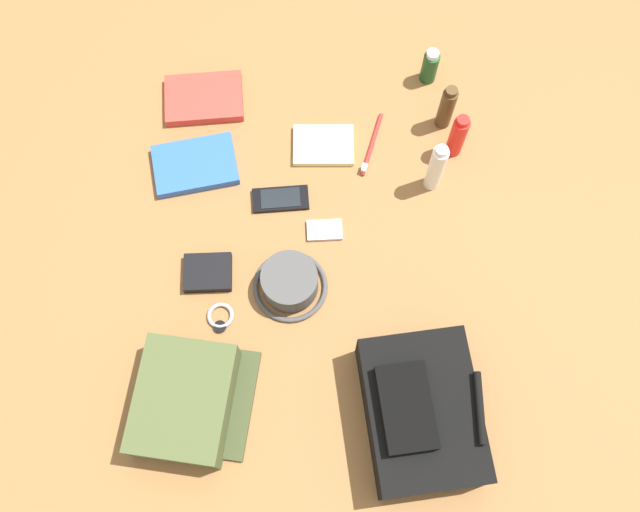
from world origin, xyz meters
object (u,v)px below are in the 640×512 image
object	(u,v)px
bucket_hat	(290,283)
notepad	(324,145)
cologne_bottle	(447,107)
toothpaste_tube	(437,168)
paperback_novel	(204,99)
cell_phone	(281,199)
sunscreen_spray	(458,136)
toiletry_pouch	(187,401)
shampoo_bottle	(430,66)
backpack	(421,412)
wallet	(208,273)
travel_guidebook	(196,165)
media_player	(325,230)
toothbrush	(371,147)
wristwatch	(221,317)

from	to	relation	value
bucket_hat	notepad	xyz separation A→B (m)	(-0.37, 0.08, -0.02)
cologne_bottle	toothpaste_tube	world-z (taller)	toothpaste_tube
paperback_novel	cell_phone	bearing A→B (deg)	35.56
sunscreen_spray	paperback_novel	distance (m)	0.65
toiletry_pouch	shampoo_bottle	bearing A→B (deg)	146.11
shampoo_bottle	paperback_novel	bearing A→B (deg)	-83.18
backpack	wallet	xyz separation A→B (m)	(-0.33, -0.47, -0.05)
backpack	toiletry_pouch	world-z (taller)	backpack
shampoo_bottle	travel_guidebook	world-z (taller)	shampoo_bottle
toothpaste_tube	media_player	distance (m)	0.30
bucket_hat	toothbrush	xyz separation A→B (m)	(-0.36, 0.20, -0.03)
paperback_novel	cologne_bottle	bearing A→B (deg)	83.95
toiletry_pouch	bucket_hat	bearing A→B (deg)	141.25
toiletry_pouch	bucket_hat	size ratio (longest dim) A/B	1.58
sunscreen_spray	shampoo_bottle	bearing A→B (deg)	-166.23
toothpaste_tube	wallet	size ratio (longest dim) A/B	1.55
cologne_bottle	wristwatch	size ratio (longest dim) A/B	2.05
cell_phone	toothbrush	world-z (taller)	toothbrush
toiletry_pouch	travel_guidebook	distance (m)	0.58
wallet	notepad	distance (m)	0.43
toothpaste_tube	toothbrush	size ratio (longest dim) A/B	0.98
wallet	paperback_novel	bearing A→B (deg)	-177.78
toothpaste_tube	travel_guidebook	distance (m)	0.59
cologne_bottle	sunscreen_spray	bearing A→B (deg)	15.16
wristwatch	notepad	world-z (taller)	notepad
backpack	toothpaste_tube	size ratio (longest dim) A/B	2.04
toothbrush	cologne_bottle	bearing A→B (deg)	112.30
bucket_hat	shampoo_bottle	distance (m)	0.67
backpack	toiletry_pouch	distance (m)	0.50
wallet	cell_phone	bearing A→B (deg)	136.94
shampoo_bottle	toothbrush	size ratio (longest dim) A/B	0.61
bucket_hat	wallet	xyz separation A→B (m)	(-0.03, -0.19, -0.02)
cologne_bottle	travel_guidebook	xyz separation A→B (m)	(0.13, -0.62, -0.06)
wristwatch	wallet	world-z (taller)	wallet
cell_phone	notepad	xyz separation A→B (m)	(-0.15, 0.10, 0.00)
paperback_novel	travel_guidebook	world-z (taller)	same
backpack	travel_guidebook	bearing A→B (deg)	-139.49
paperback_novel	wallet	size ratio (longest dim) A/B	1.88
toothbrush	notepad	distance (m)	0.12
toothbrush	notepad	size ratio (longest dim) A/B	1.17
travel_guidebook	notepad	xyz separation A→B (m)	(-0.06, 0.32, -0.00)
toothpaste_tube	wristwatch	distance (m)	0.61
toiletry_pouch	travel_guidebook	xyz separation A→B (m)	(-0.58, -0.02, -0.04)
backpack	media_player	xyz separation A→B (m)	(-0.44, -0.20, -0.06)
travel_guidebook	shampoo_bottle	bearing A→B (deg)	113.89
cell_phone	travel_guidebook	bearing A→B (deg)	-112.91
toothpaste_tube	shampoo_bottle	bearing A→B (deg)	178.65
sunscreen_spray	cell_phone	distance (m)	0.45
wallet	shampoo_bottle	bearing A→B (deg)	132.87
shampoo_bottle	toiletry_pouch	bearing A→B (deg)	-33.89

